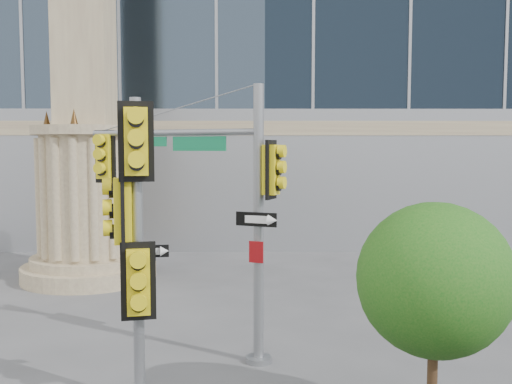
{
  "coord_description": "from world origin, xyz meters",
  "views": [
    {
      "loc": [
        -0.58,
        -9.91,
        4.41
      ],
      "look_at": [
        -0.47,
        2.0,
        3.47
      ],
      "focal_mm": 40.0,
      "sensor_mm": 36.0,
      "label": 1
    }
  ],
  "objects": [
    {
      "name": "street_tree",
      "position": [
        2.14,
        -1.74,
        2.38
      ],
      "size": [
        2.32,
        2.27,
        3.62
      ],
      "color": "gray",
      "rests_on": "ground"
    },
    {
      "name": "monument",
      "position": [
        -6.0,
        9.0,
        5.52
      ],
      "size": [
        4.4,
        4.4,
        16.6
      ],
      "color": "gray",
      "rests_on": "ground"
    },
    {
      "name": "main_signal_pole",
      "position": [
        -1.37,
        1.88,
        3.51
      ],
      "size": [
        4.17,
        1.99,
        5.66
      ],
      "rotation": [
        0.0,
        0.0,
        -0.38
      ],
      "color": "slate",
      "rests_on": "ground"
    },
    {
      "name": "secondary_signal_pole",
      "position": [
        -2.52,
        -0.51,
        3.07
      ],
      "size": [
        0.96,
        0.69,
        5.23
      ],
      "rotation": [
        0.0,
        0.0,
        0.21
      ],
      "color": "slate",
      "rests_on": "ground"
    }
  ]
}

